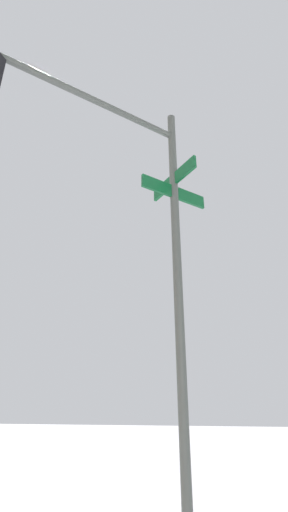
{
  "coord_description": "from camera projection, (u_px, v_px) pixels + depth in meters",
  "views": [
    {
      "loc": [
        -7.77,
        -3.25,
        1.42
      ],
      "look_at": [
        -6.01,
        -7.51,
        3.49
      ],
      "focal_mm": 24.97,
      "sensor_mm": 36.0,
      "label": 1
    }
  ],
  "objects": [
    {
      "name": "traffic_signal_near",
      "position": [
        96.0,
        179.0,
        4.48
      ],
      "size": [
        2.17,
        2.88,
        5.84
      ],
      "color": "#474C47",
      "rests_on": "ground_plane"
    }
  ]
}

